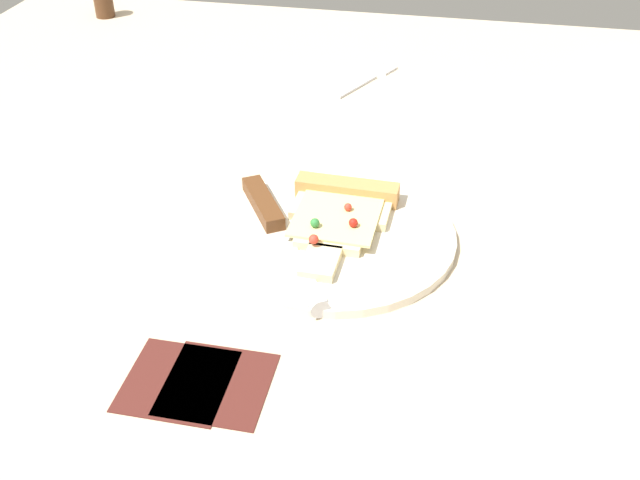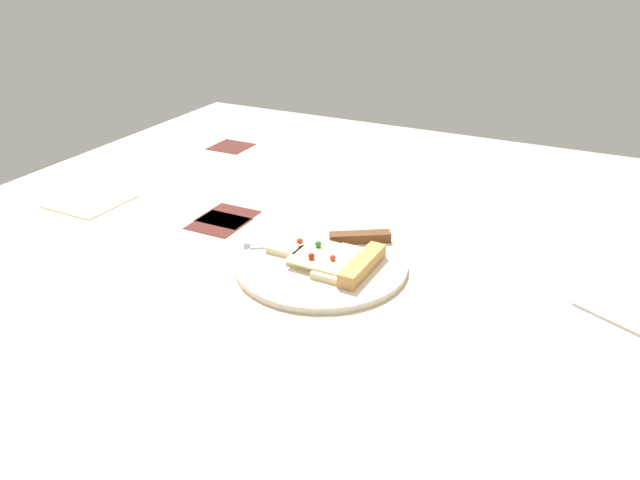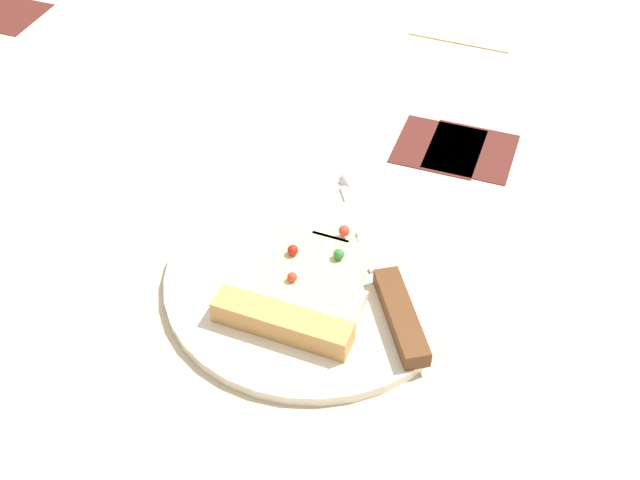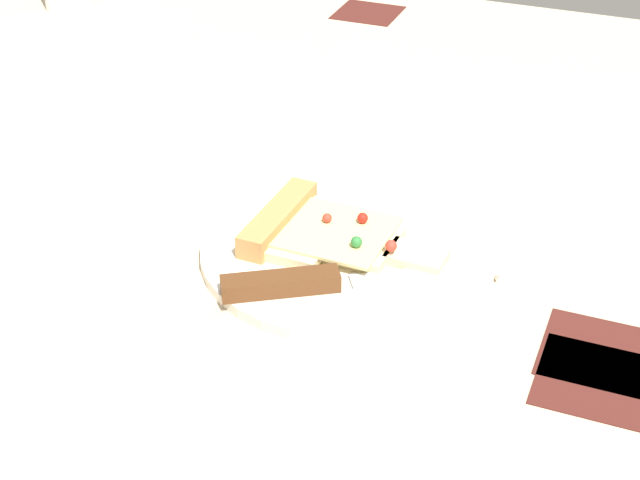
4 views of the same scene
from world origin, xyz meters
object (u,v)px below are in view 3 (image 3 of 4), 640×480
at_px(pizza_slice, 303,288).
at_px(knife, 386,279).
at_px(plate, 314,278).
at_px(napkin, 470,19).

relative_size(pizza_slice, knife, 0.82).
xyz_separation_m(plate, napkin, (-0.03, -0.52, -0.00)).
height_order(plate, knife, knife).
relative_size(plate, knife, 1.24).
distance_m(pizza_slice, knife, 0.07).
relative_size(plate, napkin, 2.06).
height_order(plate, napkin, plate).
bearing_deg(napkin, plate, 86.37).
bearing_deg(knife, plate, 158.03).
height_order(plate, pizza_slice, pizza_slice).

